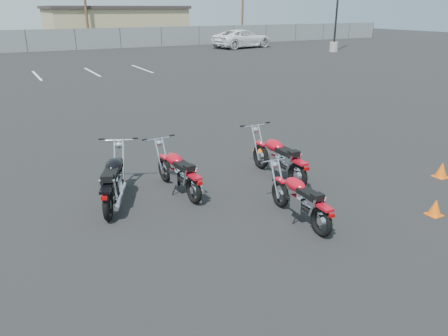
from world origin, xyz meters
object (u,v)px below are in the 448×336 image
motorcycle_second_black (114,181)px  white_van (242,33)px  motorcycle_rear_red (300,199)px  motorcycle_third_red (279,158)px  motorcycle_front_red (179,172)px

motorcycle_second_black → white_van: white_van is taller
motorcycle_second_black → motorcycle_rear_red: size_ratio=1.11×
motorcycle_third_red → motorcycle_rear_red: 2.02m
motorcycle_rear_red → white_van: (17.10, 30.77, 0.88)m
motorcycle_second_black → motorcycle_third_red: (3.49, -0.40, -0.00)m
motorcycle_front_red → motorcycle_third_red: (2.20, -0.34, 0.03)m
motorcycle_third_red → motorcycle_front_red: bearing=171.3°
motorcycle_front_red → white_van: (18.45, 28.60, 0.86)m
motorcycle_second_black → motorcycle_rear_red: motorcycle_second_black is taller
motorcycle_front_red → motorcycle_rear_red: size_ratio=1.05×
motorcycle_second_black → white_van: size_ratio=0.30×
motorcycle_third_red → motorcycle_rear_red: motorcycle_third_red is taller
motorcycle_second_black → white_van: bearing=55.3°
motorcycle_front_red → white_van: white_van is taller
motorcycle_front_red → motorcycle_rear_red: (1.36, -2.18, -0.02)m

